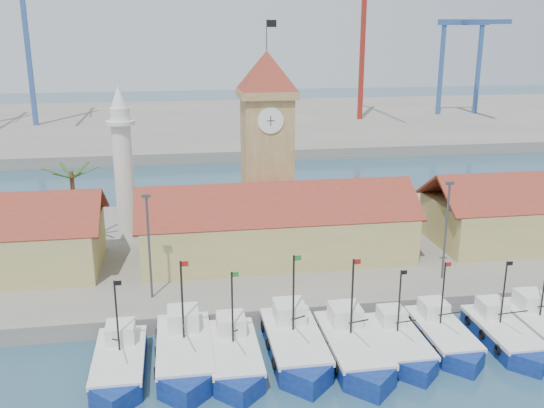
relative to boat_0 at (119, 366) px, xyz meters
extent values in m
plane|color=navy|center=(14.04, -2.59, -0.75)|extent=(400.00, 400.00, 0.00)
cube|color=gray|center=(14.04, 21.41, 0.00)|extent=(140.00, 32.00, 1.50)
cube|color=gray|center=(14.04, 107.41, 0.25)|extent=(240.00, 80.00, 2.00)
cube|color=navy|center=(0.00, 0.39, -0.26)|extent=(3.42, 7.73, 1.76)
cube|color=navy|center=(0.00, -3.48, -0.26)|extent=(3.42, 3.42, 1.76)
cube|color=silver|center=(0.00, 0.39, 0.62)|extent=(3.49, 7.95, 0.34)
cube|color=silver|center=(0.00, 2.32, 1.40)|extent=(2.05, 2.15, 1.37)
cylinder|color=black|center=(0.00, 0.88, 3.35)|extent=(0.14, 0.14, 5.47)
cube|color=black|center=(0.24, 0.88, 5.89)|extent=(0.49, 0.02, 0.34)
cube|color=navy|center=(4.55, 1.03, -0.20)|extent=(3.85, 8.71, 1.98)
cube|color=navy|center=(4.55, -3.32, -0.20)|extent=(3.85, 3.85, 1.98)
cube|color=silver|center=(4.55, 1.03, 0.79)|extent=(3.92, 8.95, 0.38)
cube|color=silver|center=(4.55, 3.21, 1.67)|extent=(2.31, 2.42, 1.54)
cylinder|color=black|center=(4.55, 1.58, 3.87)|extent=(0.15, 0.15, 6.16)
cube|color=#A5140F|center=(4.82, 1.58, 6.73)|extent=(0.55, 0.02, 0.38)
cube|color=navy|center=(8.05, 0.20, -0.25)|extent=(3.50, 7.93, 1.80)
cube|color=navy|center=(8.05, -3.76, -0.25)|extent=(3.50, 3.50, 1.80)
cube|color=silver|center=(8.05, 0.20, 0.65)|extent=(3.57, 8.15, 0.35)
cube|color=silver|center=(8.05, 2.18, 1.46)|extent=(2.10, 2.20, 1.40)
cylinder|color=black|center=(8.05, 0.70, 3.46)|extent=(0.14, 0.14, 5.61)
cube|color=#197226|center=(8.30, 0.70, 6.06)|extent=(0.50, 0.02, 0.35)
cube|color=navy|center=(12.64, 0.94, -0.20)|extent=(3.83, 8.67, 1.97)
cube|color=navy|center=(12.64, -3.39, -0.20)|extent=(3.83, 3.83, 1.97)
cube|color=silver|center=(12.64, 0.94, 0.79)|extent=(3.91, 8.91, 0.38)
cube|color=silver|center=(12.64, 3.11, 1.66)|extent=(2.30, 2.41, 1.53)
cylinder|color=black|center=(12.64, 1.49, 3.85)|extent=(0.15, 0.15, 6.13)
cube|color=#197226|center=(12.92, 1.49, 6.70)|extent=(0.55, 0.02, 0.38)
cube|color=navy|center=(16.78, -0.18, -0.21)|extent=(3.78, 8.54, 1.94)
cube|color=navy|center=(16.78, -4.45, -0.21)|extent=(3.78, 3.78, 1.94)
cube|color=silver|center=(16.78, -0.18, 0.76)|extent=(3.85, 8.78, 0.38)
cube|color=silver|center=(16.78, 1.96, 1.63)|extent=(2.27, 2.37, 1.51)
cylinder|color=black|center=(16.78, 0.36, 3.78)|extent=(0.15, 0.15, 6.04)
cube|color=#A5140F|center=(17.05, 0.36, 6.59)|extent=(0.54, 0.02, 0.38)
cube|color=navy|center=(20.49, 0.09, -0.29)|extent=(3.19, 7.21, 1.64)
cube|color=navy|center=(20.49, -3.51, -0.29)|extent=(3.18, 3.18, 1.64)
cube|color=silver|center=(20.49, 0.09, 0.53)|extent=(3.25, 7.41, 0.32)
cube|color=silver|center=(20.49, 1.89, 1.26)|extent=(1.91, 2.00, 1.27)
cylinder|color=black|center=(20.49, 0.54, 3.08)|extent=(0.13, 0.13, 5.10)
cube|color=black|center=(20.72, 0.54, 5.44)|extent=(0.46, 0.02, 0.32)
cube|color=navy|center=(24.19, 0.68, -0.28)|extent=(3.26, 7.38, 1.68)
cube|color=navy|center=(24.19, -3.01, -0.28)|extent=(3.26, 3.26, 1.68)
cube|color=silver|center=(24.19, 0.68, 0.56)|extent=(3.33, 7.59, 0.33)
cube|color=silver|center=(24.19, 2.52, 1.30)|extent=(1.96, 2.05, 1.31)
cylinder|color=black|center=(24.19, 1.14, 3.17)|extent=(0.13, 0.13, 5.22)
cube|color=#A5140F|center=(24.42, 1.14, 5.59)|extent=(0.47, 0.02, 0.33)
cube|color=navy|center=(28.83, 0.05, -0.28)|extent=(3.28, 7.42, 1.69)
cube|color=navy|center=(28.83, -3.66, -0.28)|extent=(3.28, 3.28, 1.69)
cube|color=silver|center=(28.83, 0.05, 0.56)|extent=(3.34, 7.63, 0.33)
cube|color=silver|center=(28.83, 1.90, 1.31)|extent=(1.97, 2.06, 1.31)
cylinder|color=black|center=(28.83, 0.52, 3.19)|extent=(0.13, 0.13, 5.25)
cube|color=black|center=(29.06, 0.52, 5.62)|extent=(0.47, 0.02, 0.33)
cube|color=navy|center=(32.48, 0.50, -0.25)|extent=(3.46, 7.82, 1.78)
cube|color=silver|center=(32.48, 0.50, 0.64)|extent=(3.53, 8.04, 0.35)
cube|color=silver|center=(32.48, 2.45, 1.43)|extent=(2.07, 2.17, 1.38)
cylinder|color=black|center=(32.48, 0.99, 3.40)|extent=(0.14, 0.14, 5.53)
cube|color=tan|center=(14.04, 17.41, 3.00)|extent=(26.00, 10.00, 4.50)
cube|color=#973726|center=(14.04, 14.91, 6.75)|extent=(27.04, 5.13, 3.21)
cube|color=#973726|center=(14.04, 19.91, 6.75)|extent=(27.04, 5.13, 3.21)
cube|color=tan|center=(14.04, 23.41, 8.25)|extent=(5.00, 5.00, 15.00)
cube|color=tan|center=(14.04, 23.41, 16.15)|extent=(5.80, 5.80, 0.80)
pyramid|color=#973726|center=(14.04, 23.41, 18.45)|extent=(5.80, 5.80, 4.00)
cylinder|color=white|center=(14.04, 20.86, 13.75)|extent=(2.60, 0.15, 2.60)
cube|color=black|center=(14.04, 20.78, 13.75)|extent=(0.08, 0.02, 1.00)
cube|color=black|center=(14.04, 20.78, 13.75)|extent=(0.80, 0.02, 0.08)
cylinder|color=#3F3F44|center=(14.04, 23.41, 21.95)|extent=(0.10, 0.10, 3.00)
cube|color=black|center=(14.54, 23.41, 23.05)|extent=(1.00, 0.03, 0.70)
cylinder|color=silver|center=(-0.96, 25.41, 7.75)|extent=(2.00, 2.00, 14.00)
cylinder|color=silver|center=(-0.96, 25.41, 13.25)|extent=(3.00, 3.00, 0.40)
cone|color=silver|center=(-0.96, 25.41, 15.85)|extent=(1.80, 1.80, 2.40)
cylinder|color=brown|center=(-5.96, 23.41, 4.75)|extent=(0.44, 0.44, 8.00)
cube|color=#284F1B|center=(-4.56, 23.41, 8.55)|extent=(2.80, 0.35, 1.18)
cube|color=#284F1B|center=(-5.26, 24.63, 8.55)|extent=(1.71, 2.60, 1.18)
cube|color=#284F1B|center=(-6.66, 24.63, 8.55)|extent=(1.71, 2.60, 1.18)
cube|color=#284F1B|center=(-7.36, 23.41, 8.55)|extent=(2.80, 0.35, 1.18)
cube|color=#284F1B|center=(-6.66, 22.20, 8.55)|extent=(1.71, 2.60, 1.18)
cube|color=#284F1B|center=(-5.26, 22.20, 8.55)|extent=(1.71, 2.60, 1.18)
cylinder|color=#3F3F44|center=(2.04, 9.41, 5.25)|extent=(0.20, 0.20, 9.00)
cube|color=#3F3F44|center=(2.04, 9.41, 9.65)|extent=(0.70, 0.25, 0.25)
cylinder|color=#3F3F44|center=(28.04, 9.41, 5.25)|extent=(0.20, 0.20, 9.00)
cube|color=#3F3F44|center=(28.04, 9.41, 9.65)|extent=(0.70, 0.25, 0.25)
cube|color=#325799|center=(-26.55, 105.41, 20.14)|extent=(1.00, 1.00, 37.77)
cube|color=maroon|center=(48.82, 102.41, 19.41)|extent=(1.00, 1.00, 36.32)
cube|color=#325799|center=(71.04, 107.41, 12.25)|extent=(0.90, 0.90, 22.00)
cube|color=#325799|center=(81.04, 107.41, 12.25)|extent=(0.90, 0.90, 22.00)
cube|color=#325799|center=(76.04, 107.41, 23.75)|extent=(13.00, 1.40, 1.40)
cube|color=#325799|center=(76.04, 97.41, 23.75)|extent=(1.40, 22.00, 1.00)
camera|label=1|loc=(4.57, -38.54, 22.78)|focal=40.00mm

